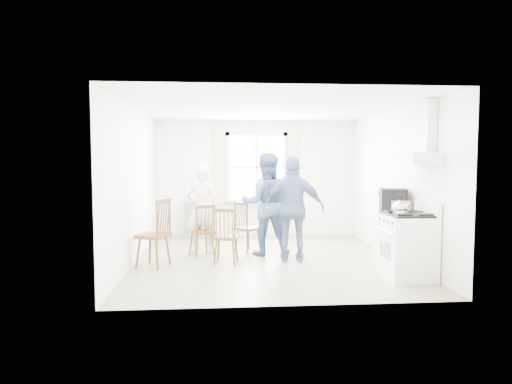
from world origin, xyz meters
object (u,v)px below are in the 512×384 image
Objects in this scene: windsor_chair_a at (204,225)px; windsor_chair_c at (159,225)px; low_cabinet at (394,239)px; stereo_stack at (393,200)px; person_left at (202,209)px; person_right at (293,209)px; windsor_chair_b at (225,230)px; gas_stove at (407,245)px; person_mid at (266,204)px.

windsor_chair_c is (-0.68, -0.75, 0.11)m from windsor_chair_a.
stereo_stack is (-0.00, 0.07, 0.63)m from low_cabinet.
windsor_chair_a is 0.57× the size of person_left.
windsor_chair_b is at bearing 15.56° from person_right.
windsor_chair_c is (-3.77, 0.25, 0.23)m from low_cabinet.
windsor_chair_a is 0.99× the size of windsor_chair_b.
stereo_stack is (0.07, 0.77, 0.60)m from gas_stove.
windsor_chair_c is at bearing 15.12° from person_right.
person_mid is (0.76, 0.71, 0.35)m from windsor_chair_b.
windsor_chair_c reaches higher than low_cabinet.
windsor_chair_c is 0.62× the size of person_right.
low_cabinet is 1.91× the size of stereo_stack.
stereo_stack is at bearing 171.34° from person_right.
windsor_chair_b is 0.58× the size of person_left.
windsor_chair_b is at bearing 172.28° from low_cabinet.
windsor_chair_b is at bearing 173.65° from stereo_stack.
gas_stove is 2.37× the size of stereo_stack.
windsor_chair_b reaches higher than low_cabinet.
gas_stove is 0.61× the size of person_mid.
stereo_stack is 3.79m from windsor_chair_c.
stereo_stack is 0.50× the size of windsor_chair_b.
windsor_chair_c is at bearing -173.23° from windsor_chair_b.
windsor_chair_c is at bearing 26.54° from person_mid.
low_cabinet is 2.29m from person_mid.
windsor_chair_b is 1.03m from person_left.
stereo_stack is 2.78m from windsor_chair_b.
person_right is (1.53, -0.46, 0.32)m from windsor_chair_a.
gas_stove reaches higher than windsor_chair_c.
windsor_chair_a is 0.72m from windsor_chair_b.
windsor_chair_b is at bearing -59.40° from windsor_chair_a.
person_right is (1.17, 0.16, 0.32)m from windsor_chair_b.
stereo_stack is at bearing -16.66° from windsor_chair_a.
windsor_chair_a is at bearing 120.60° from windsor_chair_b.
windsor_chair_c reaches higher than windsor_chair_b.
gas_stove is at bearing -21.95° from windsor_chair_b.
low_cabinet is at bearing -17.78° from windsor_chair_a.
low_cabinet is 3.40m from person_left.
person_right reaches higher than gas_stove.
gas_stove is 0.69× the size of person_left.
person_left is at bearing 158.69° from stereo_stack.
person_right reaches higher than windsor_chair_a.
windsor_chair_a is at bearing -8.96° from person_right.
person_mid reaches higher than stereo_stack.
low_cabinet is 2.75m from windsor_chair_b.
person_right is at bearing 7.71° from windsor_chair_b.
windsor_chair_a is at bearing 47.72° from windsor_chair_c.
person_left is (0.64, 1.04, 0.14)m from windsor_chair_c.
person_right is at bearing 161.28° from low_cabinet.
low_cabinet is at bearing -7.72° from windsor_chair_b.
low_cabinet is at bearing -3.72° from windsor_chair_c.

